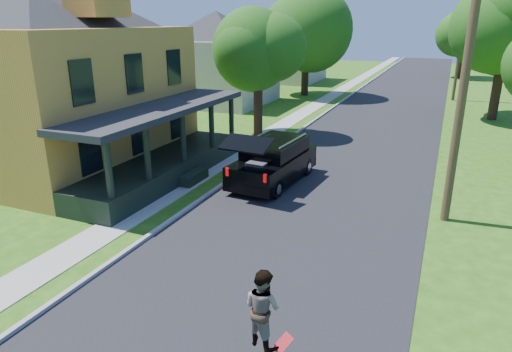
% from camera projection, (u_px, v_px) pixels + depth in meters
% --- Properties ---
extents(ground, '(140.00, 140.00, 0.00)m').
position_uv_depth(ground, '(256.00, 279.00, 12.08)').
color(ground, '#265110').
rests_on(ground, ground).
extents(street, '(8.00, 120.00, 0.02)m').
position_uv_depth(street, '(375.00, 126.00, 29.53)').
color(street, black).
rests_on(street, ground).
extents(curb, '(0.15, 120.00, 0.12)m').
position_uv_depth(curb, '(315.00, 121.00, 31.01)').
color(curb, gray).
rests_on(curb, ground).
extents(sidewalk, '(1.30, 120.00, 0.03)m').
position_uv_depth(sidewalk, '(293.00, 119.00, 31.58)').
color(sidewalk, '#9D9C95').
rests_on(sidewalk, ground).
extents(front_walk, '(6.50, 1.20, 0.03)m').
position_uv_depth(front_walk, '(115.00, 170.00, 20.80)').
color(front_walk, '#9D9C95').
rests_on(front_walk, ground).
extents(main_house, '(15.56, 15.56, 10.10)m').
position_uv_depth(main_house, '(45.00, 57.00, 20.41)').
color(main_house, gold).
rests_on(main_house, ground).
extents(neighbor_house_mid, '(12.78, 12.78, 8.30)m').
position_uv_depth(neighbor_house_mid, '(217.00, 50.00, 36.61)').
color(neighbor_house_mid, '#B4ADA0').
rests_on(neighbor_house_mid, ground).
extents(neighbor_house_far, '(12.78, 12.78, 8.30)m').
position_uv_depth(neighbor_house_far, '(283.00, 42.00, 50.56)').
color(neighbor_house_far, '#B4ADA0').
rests_on(neighbor_house_far, ground).
extents(black_suv, '(2.41, 5.37, 2.43)m').
position_uv_depth(black_suv, '(273.00, 161.00, 18.98)').
color(black_suv, black).
rests_on(black_suv, ground).
extents(skateboarder, '(0.94, 0.85, 1.58)m').
position_uv_depth(skateboarder, '(262.00, 308.00, 8.50)').
color(skateboarder, black).
rests_on(skateboarder, ground).
extents(tree_left_mid, '(4.94, 4.87, 7.33)m').
position_uv_depth(tree_left_mid, '(258.00, 52.00, 25.48)').
color(tree_left_mid, black).
rests_on(tree_left_mid, ground).
extents(tree_left_far, '(6.87, 6.78, 10.14)m').
position_uv_depth(tree_left_far, '(307.00, 21.00, 39.71)').
color(tree_left_far, black).
rests_on(tree_left_far, ground).
extents(tree_right_mid, '(7.50, 7.33, 10.68)m').
position_uv_depth(tree_right_mid, '(508.00, 14.00, 29.31)').
color(tree_right_mid, black).
rests_on(tree_right_mid, ground).
extents(tree_right_far, '(6.74, 6.44, 8.04)m').
position_uv_depth(tree_right_far, '(465.00, 31.00, 52.32)').
color(tree_right_far, black).
rests_on(tree_right_far, ground).
extents(utility_pole_near, '(1.66, 0.68, 9.98)m').
position_uv_depth(utility_pole_near, '(466.00, 67.00, 14.00)').
color(utility_pole_near, '#42311E').
rests_on(utility_pole_near, ground).
extents(utility_pole_far, '(1.60, 0.51, 9.66)m').
position_uv_depth(utility_pole_far, '(461.00, 40.00, 37.42)').
color(utility_pole_far, '#42311E').
rests_on(utility_pole_far, ground).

